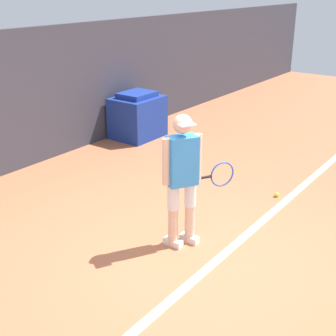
# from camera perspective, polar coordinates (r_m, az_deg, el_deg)

# --- Properties ---
(ground_plane) EXTENTS (24.00, 24.00, 0.00)m
(ground_plane) POSITION_cam_1_polar(r_m,az_deg,el_deg) (5.52, 2.34, -10.60)
(ground_plane) COLOR #B76642
(court_baseline) EXTENTS (21.60, 0.10, 0.01)m
(court_baseline) POSITION_cam_1_polar(r_m,az_deg,el_deg) (5.37, 5.37, -11.66)
(court_baseline) COLOR white
(court_baseline) RESTS_ON ground_plane
(tennis_player) EXTENTS (0.82, 0.52, 1.61)m
(tennis_player) POSITION_cam_1_polar(r_m,az_deg,el_deg) (5.35, 1.85, -0.88)
(tennis_player) COLOR beige
(tennis_player) RESTS_ON ground_plane
(tennis_ball) EXTENTS (0.07, 0.07, 0.07)m
(tennis_ball) POSITION_cam_1_polar(r_m,az_deg,el_deg) (7.08, 13.11, -3.18)
(tennis_ball) COLOR #D1E533
(tennis_ball) RESTS_ON ground_plane
(covered_chair) EXTENTS (0.97, 0.80, 0.92)m
(covered_chair) POSITION_cam_1_polar(r_m,az_deg,el_deg) (9.48, -3.74, 6.35)
(covered_chair) COLOR navy
(covered_chair) RESTS_ON ground_plane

